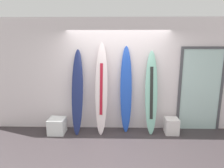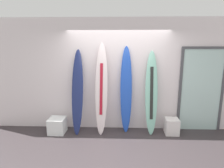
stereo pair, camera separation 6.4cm
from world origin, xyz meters
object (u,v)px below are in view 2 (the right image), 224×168
display_block_left (172,126)px  glass_door (201,88)px  surfboard_navy (77,93)px  display_block_center (57,126)px  surfboard_seafoam (151,94)px  surfboard_ivory (101,89)px  surfboard_cobalt (126,90)px

display_block_left → glass_door: bearing=20.6°
surfboard_navy → display_block_left: 2.45m
display_block_left → display_block_center: size_ratio=0.98×
surfboard_seafoam → surfboard_navy: bearing=-178.6°
surfboard_navy → surfboard_seafoam: surfboard_navy is taller
surfboard_navy → glass_door: bearing=4.6°
surfboard_ivory → surfboard_seafoam: bearing=1.1°
surfboard_cobalt → display_block_center: (-1.70, -0.20, -0.87)m
display_block_left → glass_door: 1.20m
surfboard_ivory → display_block_left: (1.73, -0.05, -0.91)m
surfboard_navy → display_block_center: surfboard_navy is taller
surfboard_ivory → display_block_center: size_ratio=5.60×
surfboard_ivory → surfboard_seafoam: (1.21, 0.02, -0.11)m
surfboard_navy → surfboard_ivory: (0.58, 0.02, 0.09)m
surfboard_ivory → display_block_left: size_ratio=5.73×
surfboard_ivory → glass_door: (2.47, 0.23, -0.02)m
surfboard_navy → surfboard_seafoam: (1.79, 0.04, -0.02)m
glass_door → surfboard_ivory: bearing=-174.7°
surfboard_cobalt → surfboard_seafoam: size_ratio=1.05×
display_block_left → glass_door: (0.74, 0.28, 0.90)m
surfboard_ivory → display_block_center: 1.43m
display_block_center → surfboard_cobalt: bearing=6.6°
surfboard_navy → surfboard_cobalt: (1.18, 0.11, 0.05)m
surfboard_ivory → surfboard_cobalt: (0.60, 0.09, -0.04)m
surfboard_cobalt → display_block_center: size_ratio=5.40×
surfboard_navy → surfboard_ivory: size_ratio=0.93×
surfboard_cobalt → surfboard_ivory: bearing=-171.2°
surfboard_seafoam → display_block_center: (-2.31, -0.13, -0.81)m
display_block_left → surfboard_cobalt: bearing=172.7°
display_block_center → glass_door: (3.57, 0.33, 0.90)m
surfboard_seafoam → display_block_center: size_ratio=5.12×
surfboard_cobalt → display_block_center: surfboard_cobalt is taller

